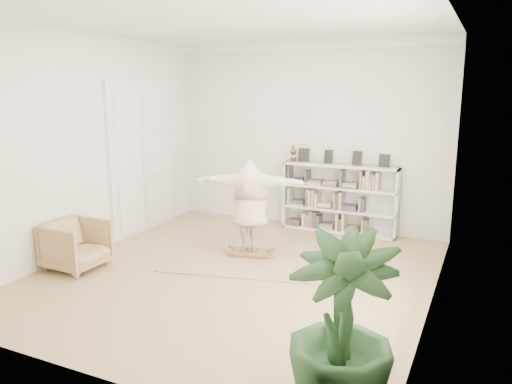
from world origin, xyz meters
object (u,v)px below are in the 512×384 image
rocker_board (250,252)px  person (250,204)px  armchair (76,245)px  bookshelf (339,199)px  houseplant (341,328)px

rocker_board → person: 0.82m
armchair → person: 2.75m
person → bookshelf: bearing=-126.8°
houseplant → armchair: bearing=159.8°
rocker_board → bookshelf: bearing=53.2°
bookshelf → houseplant: 5.59m
armchair → rocker_board: bearing=-52.1°
bookshelf → rocker_board: (-0.89, -2.05, -0.56)m
bookshelf → armchair: 4.78m
bookshelf → person: bearing=-113.5°
bookshelf → armchair: bookshelf is taller
bookshelf → armchair: size_ratio=2.68×
person → houseplant: 4.12m
person → armchair: bearing=23.8°
bookshelf → rocker_board: 2.31m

